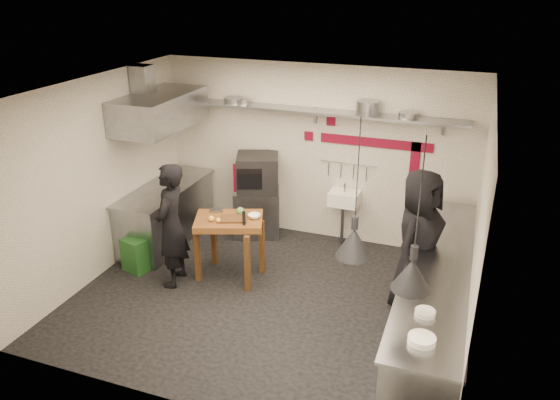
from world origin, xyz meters
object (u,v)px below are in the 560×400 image
(combi_oven, at_px, (258,173))
(prep_table, at_px, (230,248))
(chef_right, at_px, (418,242))
(green_bin, at_px, (138,254))
(chef_left, at_px, (171,226))
(oven_stand, at_px, (257,211))

(combi_oven, height_order, prep_table, combi_oven)
(chef_right, bearing_deg, combi_oven, 81.86)
(green_bin, relative_size, chef_left, 0.28)
(green_bin, height_order, prep_table, prep_table)
(chef_left, relative_size, chef_right, 0.93)
(chef_left, bearing_deg, green_bin, -110.16)
(green_bin, height_order, chef_left, chef_left)
(chef_left, bearing_deg, prep_table, 112.45)
(oven_stand, height_order, chef_left, chef_left)
(chef_left, xyz_separation_m, chef_right, (3.21, 0.54, 0.06))
(combi_oven, bearing_deg, chef_right, -45.61)
(combi_oven, distance_m, chef_left, 1.90)
(green_bin, xyz_separation_m, prep_table, (1.36, 0.27, 0.21))
(chef_left, distance_m, chef_right, 3.25)
(oven_stand, distance_m, green_bin, 2.09)
(combi_oven, height_order, chef_left, chef_left)
(prep_table, relative_size, chef_left, 0.52)
(prep_table, xyz_separation_m, chef_right, (2.54, 0.13, 0.48))
(combi_oven, xyz_separation_m, prep_table, (0.14, -1.41, -0.63))
(oven_stand, distance_m, chef_right, 3.08)
(oven_stand, relative_size, green_bin, 1.60)
(prep_table, distance_m, chef_left, 0.89)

